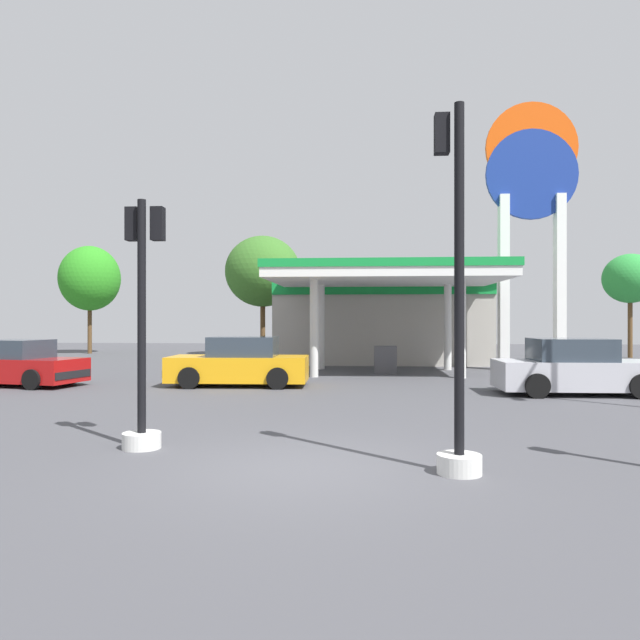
{
  "coord_description": "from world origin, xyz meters",
  "views": [
    {
      "loc": [
        0.93,
        -8.61,
        2.16
      ],
      "look_at": [
        -0.75,
        13.85,
        2.15
      ],
      "focal_mm": 33.27,
      "sensor_mm": 36.0,
      "label": 1
    }
  ],
  "objects_px": {
    "car_2": "(239,364)",
    "tree_0": "(90,279)",
    "station_pole_sign": "(532,201)",
    "car_1": "(576,369)",
    "traffic_signal_2": "(143,344)",
    "car_0": "(18,365)",
    "traffic_signal_0": "(457,341)",
    "tree_1": "(263,272)",
    "tree_2": "(444,286)",
    "tree_3": "(630,279)"
  },
  "relations": [
    {
      "from": "station_pole_sign",
      "to": "tree_0",
      "type": "relative_size",
      "value": 1.67
    },
    {
      "from": "tree_2",
      "to": "tree_3",
      "type": "distance_m",
      "value": 10.4
    },
    {
      "from": "station_pole_sign",
      "to": "tree_3",
      "type": "height_order",
      "value": "station_pole_sign"
    },
    {
      "from": "car_0",
      "to": "tree_1",
      "type": "bearing_deg",
      "value": 72.44
    },
    {
      "from": "tree_2",
      "to": "car_0",
      "type": "bearing_deg",
      "value": -131.42
    },
    {
      "from": "car_2",
      "to": "tree_1",
      "type": "height_order",
      "value": "tree_1"
    },
    {
      "from": "tree_2",
      "to": "tree_3",
      "type": "height_order",
      "value": "tree_3"
    },
    {
      "from": "car_2",
      "to": "traffic_signal_2",
      "type": "relative_size",
      "value": 1.09
    },
    {
      "from": "tree_1",
      "to": "tree_2",
      "type": "distance_m",
      "value": 11.18
    },
    {
      "from": "traffic_signal_0",
      "to": "traffic_signal_2",
      "type": "bearing_deg",
      "value": 165.53
    },
    {
      "from": "car_1",
      "to": "tree_0",
      "type": "distance_m",
      "value": 30.64
    },
    {
      "from": "car_2",
      "to": "traffic_signal_0",
      "type": "xyz_separation_m",
      "value": [
        5.37,
        -10.66,
        1.14
      ]
    },
    {
      "from": "traffic_signal_0",
      "to": "traffic_signal_2",
      "type": "height_order",
      "value": "traffic_signal_0"
    },
    {
      "from": "station_pole_sign",
      "to": "tree_2",
      "type": "xyz_separation_m",
      "value": [
        -2.25,
        10.96,
        -3.03
      ]
    },
    {
      "from": "tree_2",
      "to": "car_2",
      "type": "bearing_deg",
      "value": -116.65
    },
    {
      "from": "car_1",
      "to": "tree_0",
      "type": "relative_size",
      "value": 0.66
    },
    {
      "from": "car_0",
      "to": "car_2",
      "type": "bearing_deg",
      "value": 3.83
    },
    {
      "from": "station_pole_sign",
      "to": "car_1",
      "type": "distance_m",
      "value": 10.72
    },
    {
      "from": "tree_1",
      "to": "tree_2",
      "type": "height_order",
      "value": "tree_1"
    },
    {
      "from": "tree_0",
      "to": "car_0",
      "type": "bearing_deg",
      "value": -71.01
    },
    {
      "from": "station_pole_sign",
      "to": "car_2",
      "type": "relative_size",
      "value": 2.53
    },
    {
      "from": "traffic_signal_0",
      "to": "tree_1",
      "type": "height_order",
      "value": "tree_1"
    },
    {
      "from": "car_0",
      "to": "car_2",
      "type": "height_order",
      "value": "car_2"
    },
    {
      "from": "car_0",
      "to": "car_2",
      "type": "distance_m",
      "value": 7.26
    },
    {
      "from": "car_2",
      "to": "tree_1",
      "type": "bearing_deg",
      "value": 97.11
    },
    {
      "from": "station_pole_sign",
      "to": "car_0",
      "type": "height_order",
      "value": "station_pole_sign"
    },
    {
      "from": "station_pole_sign",
      "to": "tree_1",
      "type": "relative_size",
      "value": 1.6
    },
    {
      "from": "traffic_signal_0",
      "to": "tree_1",
      "type": "distance_m",
      "value": 27.91
    },
    {
      "from": "car_1",
      "to": "traffic_signal_0",
      "type": "bearing_deg",
      "value": -117.61
    },
    {
      "from": "car_2",
      "to": "car_1",
      "type": "bearing_deg",
      "value": -8.21
    },
    {
      "from": "car_1",
      "to": "tree_0",
      "type": "xyz_separation_m",
      "value": [
        -23.63,
        19.06,
        4.07
      ]
    },
    {
      "from": "station_pole_sign",
      "to": "car_0",
      "type": "bearing_deg",
      "value": -158.07
    },
    {
      "from": "traffic_signal_0",
      "to": "tree_3",
      "type": "distance_m",
      "value": 29.98
    },
    {
      "from": "traffic_signal_0",
      "to": "car_0",
      "type": "bearing_deg",
      "value": 141.11
    },
    {
      "from": "station_pole_sign",
      "to": "traffic_signal_2",
      "type": "relative_size",
      "value": 2.76
    },
    {
      "from": "station_pole_sign",
      "to": "traffic_signal_0",
      "type": "distance_m",
      "value": 19.34
    },
    {
      "from": "traffic_signal_2",
      "to": "tree_0",
      "type": "xyz_separation_m",
      "value": [
        -13.81,
        26.95,
        3.06
      ]
    },
    {
      "from": "tree_0",
      "to": "tree_2",
      "type": "relative_size",
      "value": 1.2
    },
    {
      "from": "station_pole_sign",
      "to": "traffic_signal_0",
      "type": "relative_size",
      "value": 2.21
    },
    {
      "from": "tree_2",
      "to": "tree_1",
      "type": "bearing_deg",
      "value": -170.46
    },
    {
      "from": "tree_3",
      "to": "traffic_signal_0",
      "type": "bearing_deg",
      "value": -117.54
    },
    {
      "from": "traffic_signal_0",
      "to": "tree_3",
      "type": "height_order",
      "value": "tree_3"
    },
    {
      "from": "tree_0",
      "to": "tree_3",
      "type": "xyz_separation_m",
      "value": [
        32.64,
        -1.77,
        -0.31
      ]
    },
    {
      "from": "car_2",
      "to": "traffic_signal_2",
      "type": "xyz_separation_m",
      "value": [
        0.34,
        -9.36,
        1.02
      ]
    },
    {
      "from": "car_2",
      "to": "tree_3",
      "type": "distance_m",
      "value": 25.15
    },
    {
      "from": "tree_0",
      "to": "traffic_signal_2",
      "type": "bearing_deg",
      "value": -62.88
    },
    {
      "from": "car_2",
      "to": "tree_0",
      "type": "height_order",
      "value": "tree_0"
    },
    {
      "from": "car_2",
      "to": "tree_0",
      "type": "distance_m",
      "value": 22.53
    },
    {
      "from": "car_1",
      "to": "traffic_signal_0",
      "type": "relative_size",
      "value": 0.88
    },
    {
      "from": "car_1",
      "to": "tree_1",
      "type": "distance_m",
      "value": 21.79
    }
  ]
}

